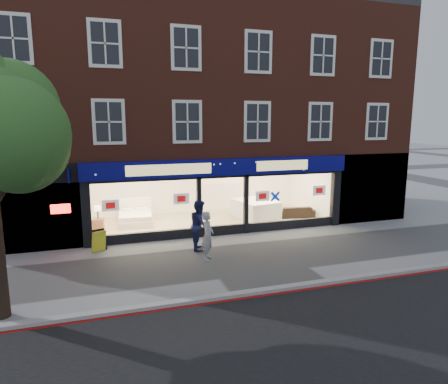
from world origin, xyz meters
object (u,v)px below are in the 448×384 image
a_board (99,241)px  pedestrian_blue (200,225)px  pedestrian_grey (208,236)px  display_bed (135,217)px  sofa (295,211)px  mattress_stack (255,208)px

a_board → pedestrian_blue: pedestrian_blue is taller
pedestrian_grey → display_bed: bearing=45.4°
display_bed → sofa: size_ratio=1.08×
display_bed → a_board: display_bed is taller
a_board → pedestrian_blue: (3.68, -0.87, 0.54)m
display_bed → pedestrian_grey: bearing=-65.7°
sofa → pedestrian_blue: bearing=38.0°
display_bed → pedestrian_blue: (2.02, -4.24, 0.55)m
mattress_stack → pedestrian_blue: (-3.81, -3.81, 0.43)m
display_bed → a_board: size_ratio=2.40×
sofa → a_board: (-9.40, -2.31, 0.05)m
mattress_stack → sofa: bearing=-18.3°
pedestrian_grey → pedestrian_blue: 1.20m
display_bed → pedestrian_blue: bearing=-60.4°
mattress_stack → pedestrian_blue: bearing=-135.0°
display_bed → pedestrian_grey: pedestrian_grey is taller
display_bed → mattress_stack: size_ratio=0.82×
pedestrian_blue → mattress_stack: bearing=-31.8°
pedestrian_grey → mattress_stack: bearing=-12.2°
mattress_stack → sofa: mattress_stack is taller
sofa → pedestrian_blue: size_ratio=0.97×
display_bed → mattress_stack: display_bed is taller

